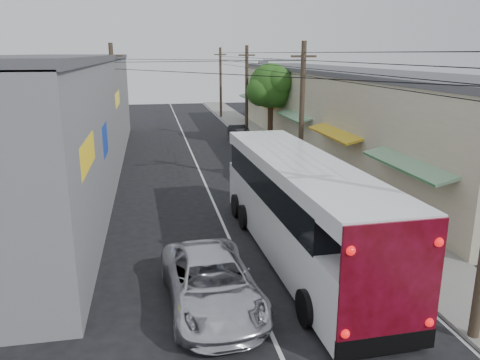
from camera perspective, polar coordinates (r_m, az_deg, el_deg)
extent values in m
plane|color=black|center=(14.00, 3.04, -16.56)|extent=(120.00, 120.00, 0.00)
cube|color=slate|center=(33.72, 5.70, 2.63)|extent=(3.00, 80.00, 0.12)
cube|color=#B2AA8D|center=(36.57, 11.78, 8.05)|extent=(6.00, 40.00, 6.00)
cube|color=#4C4C51|center=(36.33, 12.04, 12.90)|extent=(6.20, 40.00, 0.30)
cube|color=#19722F|center=(20.99, 19.93, 2.01)|extent=(1.39, 6.00, 0.46)
cube|color=orange|center=(28.02, 11.69, 5.73)|extent=(1.39, 6.00, 0.46)
cube|color=#19722F|center=(35.46, 6.78, 7.88)|extent=(1.39, 6.00, 0.46)
cube|color=orange|center=(43.11, 3.57, 9.24)|extent=(1.39, 6.00, 0.46)
cube|color=#19722F|center=(50.86, 1.31, 10.18)|extent=(1.39, 6.00, 0.46)
cube|color=gray|center=(30.30, -21.47, 6.84)|extent=(7.00, 36.00, 7.00)
cube|color=#4C4C51|center=(30.06, -22.15, 13.63)|extent=(7.20, 36.00, 0.30)
cube|color=yellow|center=(16.00, -18.24, 3.03)|extent=(0.12, 3.50, 1.00)
cube|color=#1433A5|center=(21.97, -16.25, 4.74)|extent=(0.12, 2.20, 1.40)
cube|color=yellow|center=(31.74, -14.81, 9.54)|extent=(0.12, 4.00, 0.90)
cylinder|color=#473828|center=(26.07, 7.52, 7.67)|extent=(0.28, 0.28, 8.00)
cube|color=#473828|center=(25.85, 7.77, 14.72)|extent=(1.40, 0.12, 0.12)
cylinder|color=#473828|center=(40.50, 0.82, 10.45)|extent=(0.28, 0.28, 8.00)
cube|color=#473828|center=(40.36, 0.84, 14.98)|extent=(1.40, 0.12, 0.12)
cylinder|color=#473828|center=(55.24, -2.38, 11.71)|extent=(0.28, 0.28, 8.00)
cube|color=#473828|center=(55.14, -2.42, 15.03)|extent=(1.40, 0.12, 0.12)
cylinder|color=#473828|center=(31.80, -15.02, 8.63)|extent=(0.28, 0.28, 8.00)
cube|color=#473828|center=(31.62, -15.43, 14.39)|extent=(1.40, 0.12, 0.12)
cylinder|color=#59595E|center=(25.53, 5.34, 14.33)|extent=(2.20, 0.10, 0.10)
cube|color=#59595E|center=(25.25, 2.86, 14.14)|extent=(0.50, 0.18, 0.12)
cylinder|color=#3F2B19|center=(39.15, 3.71, 7.31)|extent=(0.44, 0.44, 4.00)
sphere|color=#224C14|center=(38.86, 3.79, 11.40)|extent=(3.60, 3.60, 3.60)
sphere|color=#224C14|center=(39.74, 4.97, 10.59)|extent=(2.60, 2.60, 2.60)
sphere|color=#224C14|center=(38.29, 2.60, 10.76)|extent=(2.40, 2.40, 2.40)
sphere|color=#224C14|center=(37.98, 4.78, 11.90)|extent=(2.20, 2.20, 2.20)
sphere|color=#224C14|center=(39.65, 3.03, 11.77)|extent=(2.00, 2.00, 2.00)
cube|color=white|center=(17.49, 7.19, -5.47)|extent=(3.04, 12.83, 2.02)
cube|color=black|center=(17.51, 6.77, -0.31)|extent=(3.00, 10.71, 1.06)
cube|color=white|center=(16.84, 7.44, 1.66)|extent=(3.04, 12.83, 0.53)
cube|color=maroon|center=(11.83, 17.96, -11.88)|extent=(2.64, 0.16, 3.08)
cube|color=black|center=(12.64, 17.32, -18.56)|extent=(2.66, 0.19, 0.53)
sphere|color=red|center=(11.90, 12.67, -17.79)|extent=(0.23, 0.23, 0.23)
sphere|color=red|center=(12.92, 22.04, -15.76)|extent=(0.23, 0.23, 0.23)
sphere|color=red|center=(10.90, 13.32, -8.35)|extent=(0.23, 0.23, 0.23)
sphere|color=red|center=(12.00, 23.05, -6.97)|extent=(0.23, 0.23, 0.23)
cylinder|color=black|center=(13.58, 8.12, -15.17)|extent=(0.35, 1.07, 1.06)
cylinder|color=black|center=(14.64, 18.19, -13.44)|extent=(0.35, 1.07, 1.06)
cylinder|color=black|center=(20.25, 0.54, -4.51)|extent=(0.35, 1.07, 1.06)
cylinder|color=black|center=(20.98, 7.64, -3.94)|extent=(0.35, 1.07, 1.06)
cylinder|color=black|center=(21.72, -0.41, -3.13)|extent=(0.35, 1.07, 1.06)
cylinder|color=black|center=(22.40, 6.25, -2.64)|extent=(0.35, 1.07, 1.06)
imported|color=silver|center=(14.24, -3.51, -12.37)|extent=(2.90, 5.73, 1.55)
imported|color=#94959C|center=(26.55, 4.32, 1.06)|extent=(3.29, 6.42, 1.78)
imported|color=#25252A|center=(38.86, 0.53, 5.28)|extent=(1.93, 4.02, 1.32)
imported|color=black|center=(40.94, -0.07, 5.78)|extent=(1.53, 4.00, 1.30)
imported|color=pink|center=(23.29, 10.59, -0.90)|extent=(0.73, 0.57, 1.77)
imported|color=#97A8DC|center=(29.78, 5.94, 2.45)|extent=(0.69, 0.54, 1.42)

